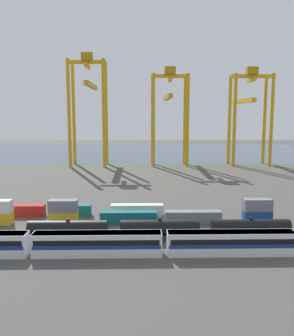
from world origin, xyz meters
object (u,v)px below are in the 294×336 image
object	(u,v)px
freight_tank_row	(251,229)
shipping_container_6	(193,217)
gantry_crane_west	(89,98)
gantry_crane_east	(249,107)
gantry_crane_central	(169,107)
passenger_train	(98,243)

from	to	relation	value
freight_tank_row	shipping_container_6	xyz separation A→B (m)	(-9.22, 10.78, -0.65)
gantry_crane_west	gantry_crane_east	distance (m)	73.41
freight_tank_row	gantry_crane_east	xyz separation A→B (m)	(29.68, 104.77, 24.30)
gantry_crane_central	passenger_train	bearing A→B (deg)	-100.47
passenger_train	shipping_container_6	size ratio (longest dim) A/B	5.43
gantry_crane_central	gantry_crane_east	bearing A→B (deg)	-0.31
gantry_crane_central	gantry_crane_east	world-z (taller)	gantry_crane_east
shipping_container_6	gantry_crane_west	world-z (taller)	gantry_crane_west
passenger_train	shipping_container_6	distance (m)	25.89
gantry_crane_west	gantry_crane_central	distance (m)	36.83
passenger_train	shipping_container_6	world-z (taller)	passenger_train
passenger_train	gantry_crane_central	size ratio (longest dim) A/B	1.49
shipping_container_6	gantry_crane_east	xyz separation A→B (m)	(38.89, 93.99, 24.95)
gantry_crane_east	freight_tank_row	bearing A→B (deg)	-105.82
passenger_train	freight_tank_row	world-z (taller)	freight_tank_row
freight_tank_row	shipping_container_6	size ratio (longest dim) A/B	6.82
passenger_train	gantry_crane_central	world-z (taller)	gantry_crane_central
passenger_train	shipping_container_6	xyz separation A→B (m)	(18.51, 18.08, -0.84)
shipping_container_6	gantry_crane_central	xyz separation A→B (m)	(2.24, 94.19, 25.33)
freight_tank_row	shipping_container_6	world-z (taller)	freight_tank_row
freight_tank_row	gantry_crane_west	bearing A→B (deg)	112.58
freight_tank_row	gantry_crane_central	world-z (taller)	gantry_crane_central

